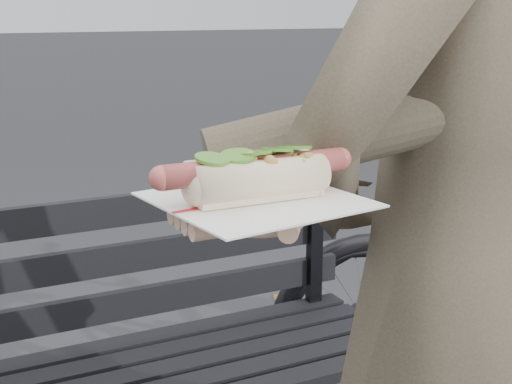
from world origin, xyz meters
TOP-DOWN VIEW (x-y plane):
  - park_bench at (-0.00, 0.86)m, footprint 1.50×0.44m
  - person at (0.34, 0.02)m, footprint 0.77×0.61m
  - held_hotdog at (0.14, -0.03)m, footprint 0.62×0.32m

SIDE VIEW (x-z plane):
  - park_bench at x=0.00m, z-range 0.08..0.96m
  - person at x=0.34m, z-range 0.00..1.83m
  - held_hotdog at x=0.14m, z-range 1.09..1.29m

